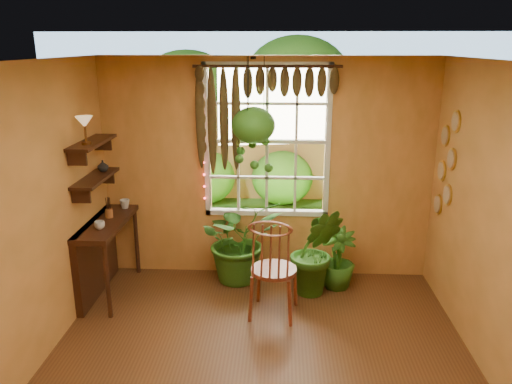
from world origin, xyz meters
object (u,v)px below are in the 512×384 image
(counter_ledge, at_px, (100,249))
(potted_plant_mid, at_px, (316,251))
(windsor_chair, at_px, (273,283))
(hanging_basket, at_px, (253,128))
(potted_plant_left, at_px, (240,239))

(counter_ledge, distance_m, potted_plant_mid, 2.50)
(windsor_chair, relative_size, potted_plant_mid, 1.23)
(hanging_basket, bearing_deg, potted_plant_left, 157.63)
(windsor_chair, bearing_deg, potted_plant_left, 126.19)
(windsor_chair, relative_size, potted_plant_left, 1.22)
(potted_plant_mid, bearing_deg, potted_plant_left, 160.44)
(potted_plant_left, distance_m, hanging_basket, 1.39)
(potted_plant_mid, bearing_deg, windsor_chair, -133.11)
(counter_ledge, relative_size, potted_plant_mid, 1.12)
(hanging_basket, bearing_deg, counter_ledge, -168.68)
(potted_plant_left, relative_size, hanging_basket, 0.83)
(potted_plant_mid, bearing_deg, hanging_basket, 161.12)
(potted_plant_left, bearing_deg, potted_plant_mid, -19.56)
(counter_ledge, xyz_separation_m, hanging_basket, (1.76, 0.35, 1.36))
(potted_plant_mid, distance_m, hanging_basket, 1.58)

